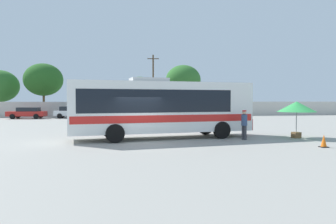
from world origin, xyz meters
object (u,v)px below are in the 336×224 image
(roadside_tree_midleft, at_px, (43,80))
(roadside_tree_midright, at_px, (140,88))
(roadside_tree_right, at_px, (183,80))
(attendant_by_bus_door, at_px, (244,123))
(vendor_umbrella_near_gate_green, at_px, (297,107))
(parked_car_leftmost_red, at_px, (27,113))
(parked_car_rightmost_red, at_px, (171,112))
(utility_pole_near, at_px, (153,84))
(parked_car_second_white, at_px, (71,112))
(traffic_cone_on_apron, at_px, (324,141))
(coach_bus_white_red, at_px, (160,106))
(parked_car_third_grey, at_px, (132,112))

(roadside_tree_midleft, relative_size, roadside_tree_midright, 1.28)
(roadside_tree_right, bearing_deg, attendant_by_bus_door, -95.64)
(vendor_umbrella_near_gate_green, bearing_deg, roadside_tree_midleft, 126.26)
(vendor_umbrella_near_gate_green, distance_m, parked_car_leftmost_red, 32.59)
(parked_car_rightmost_red, height_order, roadside_tree_midright, roadside_tree_midright)
(utility_pole_near, distance_m, roadside_tree_right, 5.60)
(parked_car_rightmost_red, height_order, roadside_tree_midleft, roadside_tree_midleft)
(parked_car_second_white, bearing_deg, vendor_umbrella_near_gate_green, -54.79)
(roadside_tree_right, relative_size, traffic_cone_on_apron, 12.71)
(vendor_umbrella_near_gate_green, relative_size, roadside_tree_midleft, 0.30)
(vendor_umbrella_near_gate_green, xyz_separation_m, parked_car_leftmost_red, (-22.29, 23.74, -1.14))
(attendant_by_bus_door, bearing_deg, traffic_cone_on_apron, -51.29)
(attendant_by_bus_door, distance_m, traffic_cone_on_apron, 4.41)
(parked_car_leftmost_red, bearing_deg, utility_pole_near, 22.47)
(attendant_by_bus_door, bearing_deg, coach_bus_white_red, 163.27)
(parked_car_rightmost_red, bearing_deg, roadside_tree_midleft, 163.15)
(parked_car_third_grey, bearing_deg, parked_car_leftmost_red, 179.44)
(attendant_by_bus_door, height_order, roadside_tree_midleft, roadside_tree_midleft)
(roadside_tree_midright, bearing_deg, traffic_cone_on_apron, -78.61)
(vendor_umbrella_near_gate_green, bearing_deg, utility_pole_near, 100.18)
(coach_bus_white_red, xyz_separation_m, vendor_umbrella_near_gate_green, (8.36, -1.08, -0.05))
(roadside_tree_right, bearing_deg, vendor_umbrella_near_gate_green, -89.47)
(attendant_by_bus_door, distance_m, parked_car_rightmost_red, 24.41)
(attendant_by_bus_door, bearing_deg, parked_car_third_grey, 103.10)
(parked_car_second_white, relative_size, parked_car_rightmost_red, 0.97)
(vendor_umbrella_near_gate_green, bearing_deg, parked_car_second_white, 125.21)
(roadside_tree_midright, distance_m, traffic_cone_on_apron, 34.79)
(vendor_umbrella_near_gate_green, distance_m, roadside_tree_midright, 31.18)
(roadside_tree_midright, relative_size, traffic_cone_on_apron, 9.30)
(parked_car_second_white, distance_m, roadside_tree_right, 19.37)
(parked_car_leftmost_red, relative_size, utility_pole_near, 0.50)
(parked_car_second_white, height_order, utility_pole_near, utility_pole_near)
(parked_car_second_white, relative_size, roadside_tree_midleft, 0.55)
(parked_car_leftmost_red, xyz_separation_m, traffic_cone_on_apron, (21.46, -27.50, -0.45))
(parked_car_second_white, xyz_separation_m, roadside_tree_right, (16.76, 8.41, 4.87))
(parked_car_leftmost_red, height_order, traffic_cone_on_apron, parked_car_leftmost_red)
(roadside_tree_midright, bearing_deg, parked_car_leftmost_red, -156.39)
(vendor_umbrella_near_gate_green, relative_size, traffic_cone_on_apron, 3.63)
(vendor_umbrella_near_gate_green, bearing_deg, parked_car_third_grey, 111.15)
(roadside_tree_midleft, bearing_deg, traffic_cone_on_apron, -57.98)
(attendant_by_bus_door, xyz_separation_m, parked_car_leftmost_red, (-18.74, 24.10, -0.23))
(parked_car_leftmost_red, bearing_deg, roadside_tree_midleft, 83.01)
(attendant_by_bus_door, relative_size, roadside_tree_midright, 0.29)
(parked_car_second_white, bearing_deg, traffic_cone_on_apron, -59.84)
(coach_bus_white_red, height_order, traffic_cone_on_apron, coach_bus_white_red)
(utility_pole_near, bearing_deg, parked_car_rightmost_red, -75.48)
(utility_pole_near, bearing_deg, vendor_umbrella_near_gate_green, -79.82)
(vendor_umbrella_near_gate_green, height_order, parked_car_third_grey, vendor_umbrella_near_gate_green)
(coach_bus_white_red, relative_size, roadside_tree_midright, 1.90)
(parked_car_third_grey, bearing_deg, parked_car_second_white, 175.95)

